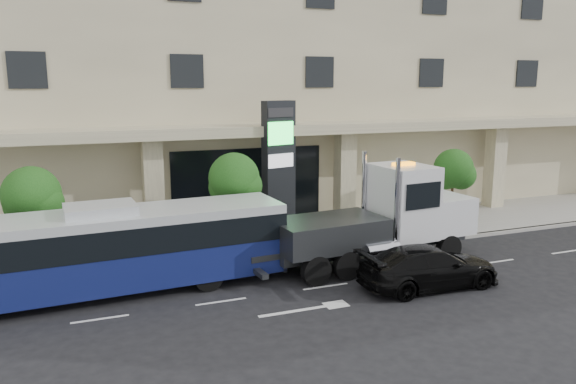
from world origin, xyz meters
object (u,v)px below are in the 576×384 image
city_bus (103,250)px  signage_pylon (279,168)px  black_sedan (429,267)px  tow_truck (384,219)px

city_bus → signage_pylon: signage_pylon is taller
city_bus → signage_pylon: size_ratio=2.03×
city_bus → black_sedan: (11.23, -3.57, -0.90)m
tow_truck → signage_pylon: (-2.66, 5.37, 1.54)m
black_sedan → signage_pylon: signage_pylon is taller
city_bus → tow_truck: tow_truck is taller
city_bus → black_sedan: size_ratio=2.45×
city_bus → signage_pylon: 9.94m
tow_truck → signage_pylon: signage_pylon is taller
signage_pylon → black_sedan: bearing=-86.1°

